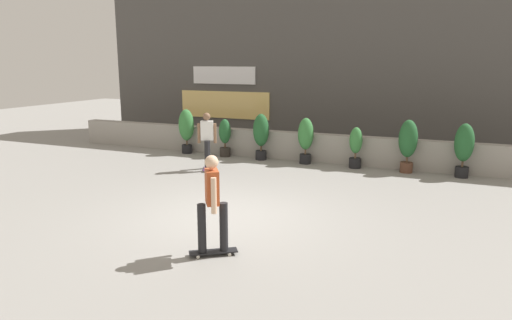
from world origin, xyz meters
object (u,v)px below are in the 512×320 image
object	(u,v)px
potted_plant_2	(261,133)
potted_plant_5	(408,142)
potted_plant_4	(356,146)
potted_plant_0	(186,128)
potted_plant_3	(306,137)
potted_plant_1	(225,136)
skater_far_left	(207,138)
potted_plant_6	(464,146)
skater_foreground	(212,201)

from	to	relation	value
potted_plant_2	potted_plant_5	distance (m)	4.56
potted_plant_4	potted_plant_5	bearing A→B (deg)	0.00
potted_plant_0	potted_plant_5	bearing A→B (deg)	0.00
potted_plant_3	potted_plant_4	world-z (taller)	potted_plant_3
potted_plant_2	potted_plant_4	size ratio (longest dim) A/B	1.22
potted_plant_4	potted_plant_5	distance (m)	1.50
potted_plant_1	potted_plant_5	distance (m)	5.88
potted_plant_1	potted_plant_3	world-z (taller)	potted_plant_3
potted_plant_1	skater_far_left	size ratio (longest dim) A/B	0.75
potted_plant_0	potted_plant_5	xyz separation A→B (m)	(7.37, 0.00, -0.00)
potted_plant_6	potted_plant_0	bearing A→B (deg)	180.00
potted_plant_4	skater_far_left	world-z (taller)	skater_far_left
potted_plant_2	skater_far_left	size ratio (longest dim) A/B	0.89
potted_plant_4	skater_foreground	distance (m)	7.51
potted_plant_3	potted_plant_6	distance (m)	4.53
potted_plant_1	potted_plant_2	distance (m)	1.33
potted_plant_0	potted_plant_1	size ratio (longest dim) A/B	1.21
skater_foreground	skater_far_left	world-z (taller)	same
potted_plant_1	potted_plant_2	bearing A→B (deg)	0.00
potted_plant_3	potted_plant_6	world-z (taller)	potted_plant_6
potted_plant_2	potted_plant_6	size ratio (longest dim) A/B	1.00
potted_plant_3	skater_far_left	distance (m)	3.11
potted_plant_2	skater_far_left	xyz separation A→B (m)	(-0.89, -1.97, 0.07)
potted_plant_3	potted_plant_5	world-z (taller)	potted_plant_5
skater_foreground	potted_plant_4	bearing A→B (deg)	83.86
potted_plant_6	skater_far_left	distance (m)	7.20
potted_plant_1	potted_plant_5	size ratio (longest dim) A/B	0.83
potted_plant_1	potted_plant_6	xyz separation A→B (m)	(7.35, -0.00, 0.18)
potted_plant_5	skater_far_left	bearing A→B (deg)	-160.11
potted_plant_6	skater_far_left	xyz separation A→B (m)	(-6.93, -1.97, 0.07)
potted_plant_2	skater_foreground	world-z (taller)	skater_foreground
potted_plant_3	potted_plant_0	bearing A→B (deg)	-180.00
potted_plant_4	skater_far_left	distance (m)	4.44
potted_plant_1	skater_far_left	world-z (taller)	skater_far_left
potted_plant_4	potted_plant_5	size ratio (longest dim) A/B	0.81
potted_plant_0	potted_plant_4	distance (m)	5.89
potted_plant_1	potted_plant_2	xyz separation A→B (m)	(1.31, 0.00, 0.18)
potted_plant_0	skater_foreground	distance (m)	9.03
potted_plant_1	potted_plant_5	bearing A→B (deg)	0.00
potted_plant_5	skater_foreground	distance (m)	7.81
potted_plant_2	skater_foreground	distance (m)	7.80
potted_plant_2	potted_plant_3	size ratio (longest dim) A/B	1.04
potted_plant_2	potted_plant_6	distance (m)	6.04
potted_plant_1	potted_plant_0	bearing A→B (deg)	-180.00
skater_far_left	potted_plant_1	bearing A→B (deg)	102.19
potted_plant_0	potted_plant_5	world-z (taller)	potted_plant_0
potted_plant_1	skater_foreground	bearing A→B (deg)	-64.33
potted_plant_0	potted_plant_3	world-z (taller)	potted_plant_0
potted_plant_3	skater_foreground	xyz separation A→B (m)	(0.76, -7.47, 0.11)
potted_plant_5	skater_far_left	xyz separation A→B (m)	(-5.45, -1.97, 0.05)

